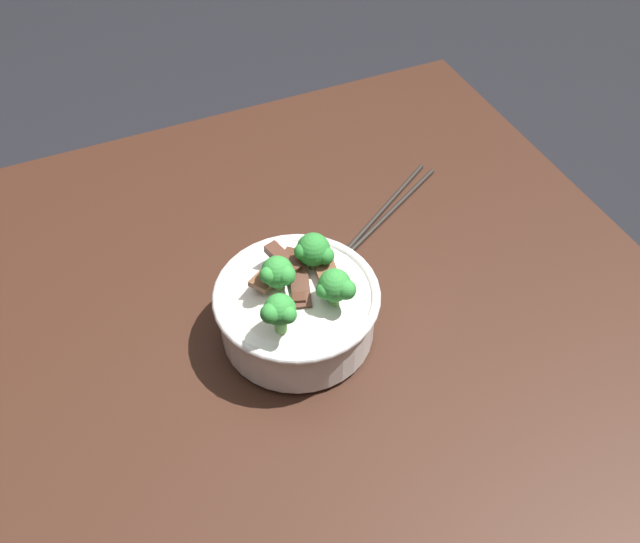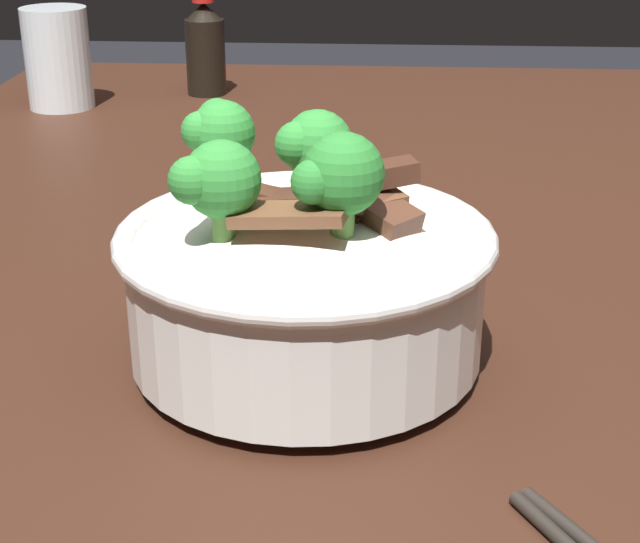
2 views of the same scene
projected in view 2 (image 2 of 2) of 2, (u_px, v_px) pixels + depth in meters
name	position (u px, v px, depth m)	size (l,w,h in m)	color
dining_table	(374.00, 354.00, 0.74)	(1.38, 0.97, 0.76)	#381E14
rice_bowl	(304.00, 268.00, 0.54)	(0.21, 0.21, 0.15)	white
drinking_glass	(59.00, 63.00, 1.11)	(0.07, 0.07, 0.11)	white
soy_sauce_bottle	(205.00, 48.00, 1.17)	(0.05, 0.05, 0.13)	black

